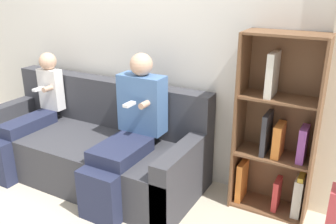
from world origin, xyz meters
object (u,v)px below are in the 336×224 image
at_px(child_seated, 31,115).
at_px(couch, 91,146).
at_px(adult_seated, 129,130).
at_px(bookshelf, 278,136).

bearing_deg(child_seated, couch, 14.62).
bearing_deg(child_seated, adult_seated, 1.73).
bearing_deg(child_seated, bookshelf, 11.35).
height_order(adult_seated, bookshelf, bookshelf).
distance_m(couch, bookshelf, 1.71).
xyz_separation_m(child_seated, bookshelf, (2.23, 0.45, 0.09)).
relative_size(child_seated, bookshelf, 0.77).
bearing_deg(couch, child_seated, -165.38).
distance_m(couch, adult_seated, 0.64).
relative_size(adult_seated, child_seated, 1.10).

